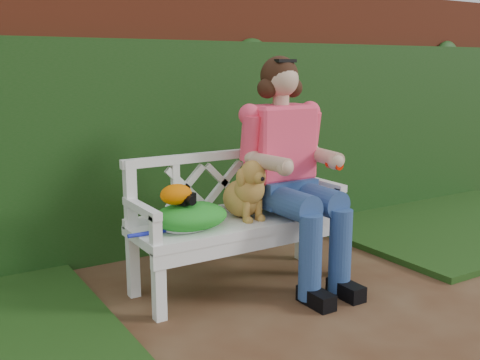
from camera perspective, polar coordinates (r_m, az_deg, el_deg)
ground at (r=3.57m, az=8.13°, el=-13.54°), size 60.00×60.00×0.00m
brick_wall at (r=4.85m, az=-6.09°, el=6.71°), size 10.00×0.30×2.20m
ivy_hedge at (r=4.69m, az=-4.85°, el=3.48°), size 10.00×0.18×1.70m
grass_right at (r=5.81m, az=20.78°, el=-3.97°), size 2.60×2.00×0.05m
garden_bench at (r=3.91m, az=0.00°, el=-7.34°), size 1.63×0.73×0.48m
seated_woman at (r=3.94m, az=4.57°, el=1.44°), size 0.85×1.03×1.63m
dog at (r=3.82m, az=0.48°, el=-0.80°), size 0.40×0.46×0.42m
tennis_racket at (r=3.61m, az=-5.87°, el=-4.81°), size 0.61×0.45×0.03m
green_bag at (r=3.61m, az=-5.06°, el=-3.62°), size 0.54×0.45×0.17m
camera_item at (r=3.55m, az=-5.49°, el=-1.89°), size 0.12×0.11×0.07m
baseball_glove at (r=3.54m, az=-6.50°, el=-1.46°), size 0.22×0.17×0.13m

